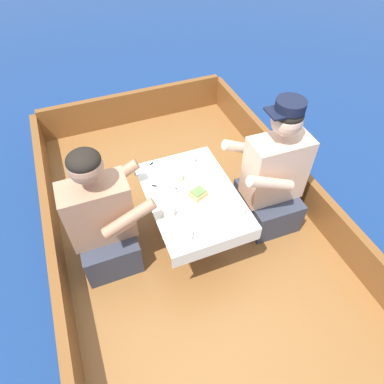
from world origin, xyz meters
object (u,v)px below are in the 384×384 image
person_port (103,221)px  sandwich (198,193)px  person_starboard (272,179)px  coffee_cup_port (191,159)px  tin_can (178,177)px  coffee_cup_starboard (169,212)px

person_port → sandwich: 0.63m
person_port → sandwich: size_ratio=7.67×
person_port → person_starboard: person_starboard is taller
coffee_cup_port → tin_can: (-0.15, -0.13, -0.00)m
coffee_cup_starboard → tin_can: bearing=59.7°
coffee_cup_port → tin_can: size_ratio=1.35×
person_starboard → coffee_cup_port: (-0.47, 0.33, 0.07)m
coffee_cup_starboard → sandwich: bearing=18.9°
person_port → coffee_cup_starboard: bearing=-23.7°
person_starboard → tin_can: person_starboard is taller
sandwich → coffee_cup_starboard: (-0.22, -0.08, 0.00)m
coffee_cup_port → tin_can: 0.20m
person_port → coffee_cup_port: 0.74m
coffee_cup_port → person_starboard: bearing=-34.7°
person_port → person_starboard: bearing=-4.7°
person_starboard → tin_can: size_ratio=15.20×
coffee_cup_starboard → coffee_cup_port: bearing=52.8°
person_starboard → sandwich: person_starboard is taller
person_starboard → coffee_cup_port: size_ratio=11.29×
person_port → tin_can: person_port is taller
person_starboard → sandwich: 0.56m
coffee_cup_port → coffee_cup_starboard: 0.51m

